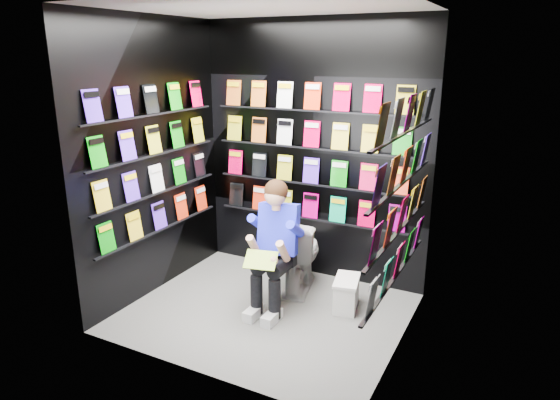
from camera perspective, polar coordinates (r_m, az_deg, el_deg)
The scene contains 14 objects.
floor at distance 4.64m, azimuth -1.65°, elevation -12.71°, with size 2.40×2.40×0.00m, color slate.
ceiling at distance 4.06m, azimuth -1.97°, elevation 21.24°, with size 2.40×2.40×0.00m, color white.
wall_back at distance 5.04m, azimuth 3.75°, elevation 5.44°, with size 2.40×0.04×2.60m, color black.
wall_front at distance 3.35m, azimuth -10.10°, elevation -0.45°, with size 2.40×0.04×2.60m, color black.
wall_left at distance 4.85m, azimuth -14.33°, elevation 4.52°, with size 0.04×2.00×2.60m, color black.
wall_right at distance 3.75m, azimuth 14.48°, elevation 1.06°, with size 0.04×2.00×2.60m, color black.
comics_back at distance 5.01m, azimuth 3.62°, elevation 5.44°, with size 2.10×0.06×1.37m, color #EE0049, non-canonical shape.
comics_left at distance 4.83m, azimuth -14.07°, elevation 4.55°, with size 0.06×1.70×1.37m, color #EE0049, non-canonical shape.
comics_right at distance 3.75m, azimuth 14.04°, elevation 1.20°, with size 0.06×1.70×1.37m, color #EE0049, non-canonical shape.
toilet at distance 4.93m, azimuth 2.00°, elevation -6.14°, with size 0.42×0.75×0.73m, color white.
longbox at distance 4.69m, azimuth 7.58°, elevation -10.69°, with size 0.19×0.35×0.27m, color white.
longbox_lid at distance 4.62m, azimuth 7.65°, elevation -9.08°, with size 0.21×0.37×0.03m, color white.
reader at distance 4.48m, azimuth -0.04°, elevation -3.43°, with size 0.47×0.69×1.27m, color #1117E4, non-canonical shape.
held_comic at distance 4.25m, azimuth -2.22°, elevation -6.86°, with size 0.28×0.01×0.19m, color green.
Camera 1 is at (1.97, -3.54, 2.26)m, focal length 32.00 mm.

